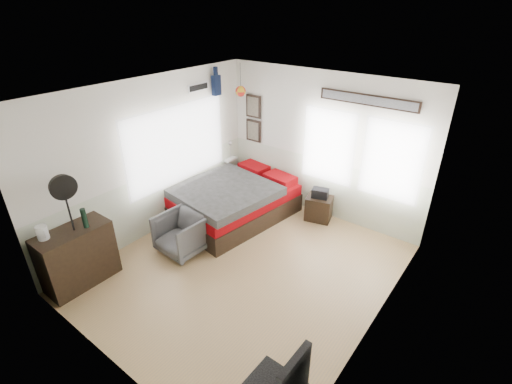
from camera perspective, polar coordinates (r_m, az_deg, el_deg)
ground_plane at (r=5.93m, az=-1.61°, el=-11.66°), size 4.00×4.50×0.01m
room_shell at (r=5.24m, az=-1.22°, el=3.54°), size 4.02×4.52×2.71m
wall_decor at (r=7.01m, az=1.23°, el=14.02°), size 3.55×1.32×1.44m
bed at (r=7.04m, az=-3.41°, el=-1.35°), size 1.83×2.39×0.70m
dresser at (r=6.00m, az=-25.74°, el=-8.94°), size 0.48×1.00×0.90m
armchair at (r=6.22m, az=-11.36°, el=-6.30°), size 0.75×0.77×0.67m
nightstand at (r=7.11m, az=9.64°, el=-2.47°), size 0.55×0.48×0.47m
kettle at (r=5.70m, az=-30.03°, el=-5.41°), size 0.17×0.15×0.20m
bottle at (r=5.67m, az=-24.90°, el=-3.67°), size 0.07×0.07×0.29m
stand_fan at (r=5.44m, az=-27.54°, el=0.57°), size 0.14×0.35×0.85m
black_bag at (r=6.95m, az=9.85°, el=-0.19°), size 0.34×0.26×0.17m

